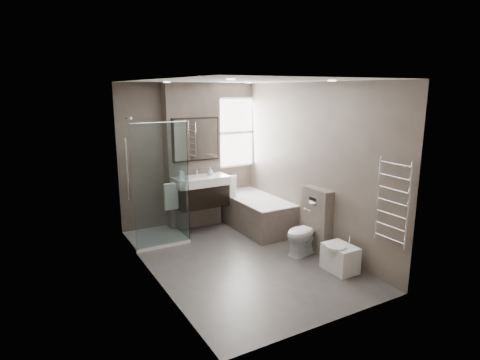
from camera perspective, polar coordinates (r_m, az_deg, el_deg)
room at (r=5.69m, az=0.20°, el=0.75°), size 2.70×3.90×2.70m
vanity_pier at (r=7.26m, az=-6.77°, el=3.31°), size 1.00×0.25×2.60m
vanity at (r=7.06m, az=-5.55°, el=-1.58°), size 0.95×0.47×0.66m
mirror_cabinet at (r=7.06m, az=-6.32°, el=5.76°), size 0.86×0.08×0.76m
towel_left at (r=6.84m, az=-9.76°, el=-2.34°), size 0.24×0.06×0.44m
towel_right at (r=7.28m, az=-1.46°, el=-1.23°), size 0.24×0.06×0.44m
shower_enclosure at (r=6.80m, az=-11.04°, el=-4.51°), size 0.90×0.90×2.00m
bathtub at (r=7.31m, az=2.22°, el=-4.47°), size 0.75×1.60×0.57m
window at (r=7.68m, az=-0.91°, el=6.75°), size 0.98×0.06×1.33m
toilet at (r=6.27m, az=9.20°, el=-7.37°), size 0.73×0.51×0.68m
cistern_box at (r=6.38m, az=10.86°, el=-5.58°), size 0.19×0.55×1.00m
bidet at (r=5.85m, az=14.02°, el=-10.65°), size 0.40×0.47×0.49m
towel_radiator at (r=5.33m, az=20.88°, el=-2.94°), size 0.03×0.49×1.10m
soap_bottle_a at (r=6.89m, az=-8.30°, el=0.97°), size 0.08×0.08×0.18m
soap_bottle_b at (r=7.11m, az=-4.27°, el=1.26°), size 0.10×0.10×0.13m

